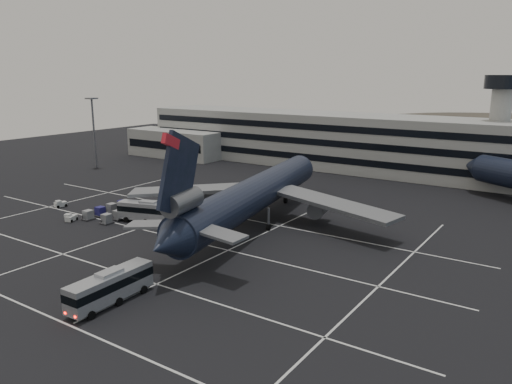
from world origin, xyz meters
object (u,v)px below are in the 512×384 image
at_px(tug_a, 60,204).
at_px(uld_cluster, 111,212).
at_px(bus_near, 110,285).
at_px(trijet_main, 253,195).
at_px(bus_far, 149,211).

relative_size(tug_a, uld_cluster, 0.23).
xyz_separation_m(bus_near, tug_a, (-39.64, 21.51, -1.45)).
xyz_separation_m(bus_near, uld_cluster, (-26.76, 22.66, -1.24)).
xyz_separation_m(trijet_main, tug_a, (-36.47, -10.52, -4.66)).
distance_m(bus_near, uld_cluster, 35.08).
bearing_deg(tug_a, uld_cluster, 15.59).
height_order(bus_far, uld_cluster, bus_far).
bearing_deg(bus_near, uld_cluster, 138.18).
bearing_deg(bus_far, bus_near, -158.39).
relative_size(bus_near, bus_far, 0.99).
bearing_deg(bus_near, tug_a, 149.95).
distance_m(tug_a, uld_cluster, 12.93).
xyz_separation_m(trijet_main, bus_near, (3.17, -32.03, -3.21)).
xyz_separation_m(tug_a, uld_cluster, (12.88, 1.15, 0.21)).
xyz_separation_m(bus_near, bus_far, (-18.74, 23.81, -0.01)).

